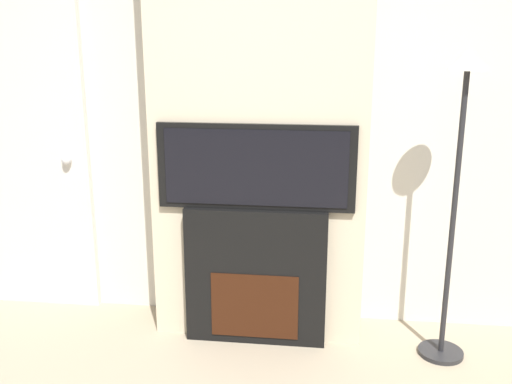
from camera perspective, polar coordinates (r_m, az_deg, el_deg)
name	(u,v)px	position (r m, az deg, el deg)	size (l,w,h in m)	color
wall_back	(264,106)	(3.48, 0.76, 8.55)	(6.00, 0.06, 2.70)	silver
chimney_breast	(260,110)	(3.28, 0.37, 8.16)	(1.23, 0.34, 2.70)	beige
fireplace	(256,276)	(3.37, 0.00, -8.38)	(0.82, 0.15, 0.82)	black
television	(256,167)	(3.16, -0.01, 2.52)	(1.11, 0.07, 0.48)	black
floor_lamp	(458,164)	(3.16, 19.58, 2.67)	(0.25, 0.25, 1.69)	#262628
entry_door	(23,151)	(3.95, -22.23, 3.78)	(0.87, 0.09, 2.09)	silver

